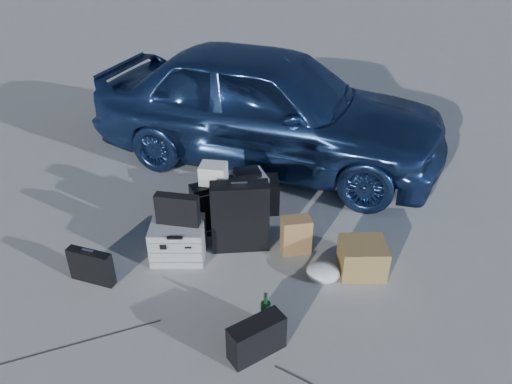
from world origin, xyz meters
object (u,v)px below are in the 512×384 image
car (268,106)px  briefcase (91,266)px  pelican_case (178,240)px  cardboard_box (362,258)px  suitcase_right (215,207)px  suitcase_left (240,217)px  duffel_bag (245,195)px  green_bottle (266,310)px

car → briefcase: 2.94m
car → pelican_case: car is taller
cardboard_box → suitcase_right: bearing=151.5°
briefcase → suitcase_left: (1.35, 0.42, 0.20)m
pelican_case → suitcase_right: size_ratio=0.89×
duffel_bag → pelican_case: bearing=-131.3°
suitcase_right → duffel_bag: size_ratio=0.77×
briefcase → car: bearing=74.7°
duffel_bag → briefcase: bearing=-142.8°
briefcase → cardboard_box: 2.46m
suitcase_right → cardboard_box: size_ratio=1.37×
cardboard_box → duffel_bag: bearing=133.3°
green_bottle → suitcase_right: bearing=107.1°
car → briefcase: car is taller
briefcase → suitcase_left: 1.43m
briefcase → suitcase_right: size_ratio=0.75×
car → suitcase_left: car is taller
pelican_case → green_bottle: bearing=-47.3°
car → briefcase: bearing=166.8°
pelican_case → cardboard_box: size_ratio=1.22×
pelican_case → duffel_bag: duffel_bag is taller
suitcase_right → green_bottle: bearing=-94.2°
briefcase → duffel_bag: bearing=60.0°
suitcase_left → cardboard_box: size_ratio=1.75×
suitcase_left → duffel_bag: size_ratio=0.98×
duffel_bag → cardboard_box: (1.04, -1.10, -0.03)m
briefcase → green_bottle: 1.64m
duffel_bag → green_bottle: bearing=-87.1°
duffel_bag → cardboard_box: 1.51m
suitcase_right → car: bearing=45.6°
duffel_bag → green_bottle: (0.10, -1.72, -0.02)m
pelican_case → suitcase_left: (0.60, 0.10, 0.18)m
suitcase_left → duffel_bag: suitcase_left is taller
cardboard_box → car: bearing=106.9°
car → suitcase_right: car is taller
car → cardboard_box: bearing=-138.6°
pelican_case → briefcase: 0.82m
suitcase_right → green_bottle: (0.42, -1.35, -0.12)m
suitcase_right → green_bottle: size_ratio=1.75×
pelican_case → green_bottle: (0.77, -0.95, -0.02)m
duffel_bag → green_bottle: 1.72m
pelican_case → duffel_bag: (0.67, 0.77, 0.00)m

